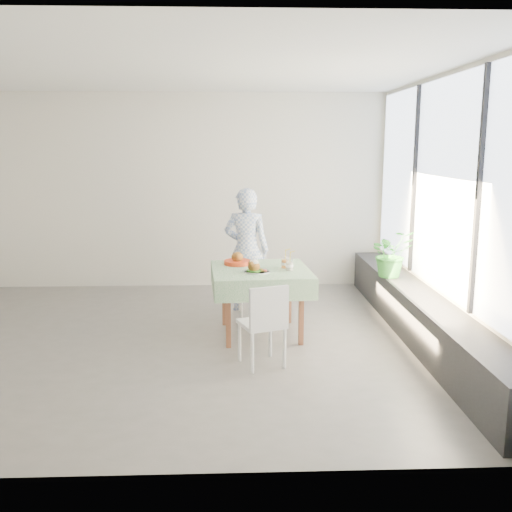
{
  "coord_description": "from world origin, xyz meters",
  "views": [
    {
      "loc": [
        0.81,
        -5.81,
        2.06
      ],
      "look_at": [
        1.05,
        0.27,
        0.87
      ],
      "focal_mm": 40.0,
      "sensor_mm": 36.0,
      "label": 1
    }
  ],
  "objects_px": {
    "cafe_table": "(261,294)",
    "diner": "(246,250)",
    "chair_near": "(262,340)",
    "main_dish": "(255,268)",
    "chair_far": "(253,294)",
    "potted_plant": "(391,253)",
    "juice_cup_orange": "(285,263)"
  },
  "relations": [
    {
      "from": "chair_near",
      "to": "diner",
      "type": "height_order",
      "value": "diner"
    },
    {
      "from": "chair_far",
      "to": "diner",
      "type": "xyz_separation_m",
      "value": [
        -0.08,
        0.16,
        0.53
      ]
    },
    {
      "from": "chair_far",
      "to": "cafe_table",
      "type": "bearing_deg",
      "value": -86.06
    },
    {
      "from": "cafe_table",
      "to": "diner",
      "type": "xyz_separation_m",
      "value": [
        -0.13,
        0.96,
        0.31
      ]
    },
    {
      "from": "chair_far",
      "to": "main_dish",
      "type": "height_order",
      "value": "main_dish"
    },
    {
      "from": "main_dish",
      "to": "juice_cup_orange",
      "type": "bearing_deg",
      "value": 33.49
    },
    {
      "from": "main_dish",
      "to": "potted_plant",
      "type": "xyz_separation_m",
      "value": [
        1.66,
        0.8,
        -0.0
      ]
    },
    {
      "from": "diner",
      "to": "potted_plant",
      "type": "distance_m",
      "value": 1.76
    },
    {
      "from": "main_dish",
      "to": "diner",
      "type": "bearing_deg",
      "value": 93.42
    },
    {
      "from": "chair_near",
      "to": "juice_cup_orange",
      "type": "relative_size",
      "value": 3.26
    },
    {
      "from": "potted_plant",
      "to": "chair_near",
      "type": "bearing_deg",
      "value": -137.0
    },
    {
      "from": "cafe_table",
      "to": "diner",
      "type": "distance_m",
      "value": 1.02
    },
    {
      "from": "chair_near",
      "to": "main_dish",
      "type": "xyz_separation_m",
      "value": [
        -0.04,
        0.72,
        0.54
      ]
    },
    {
      "from": "juice_cup_orange",
      "to": "chair_far",
      "type": "bearing_deg",
      "value": 112.54
    },
    {
      "from": "diner",
      "to": "potted_plant",
      "type": "relative_size",
      "value": 2.71
    },
    {
      "from": "chair_near",
      "to": "juice_cup_orange",
      "type": "xyz_separation_m",
      "value": [
        0.29,
        0.93,
        0.55
      ]
    },
    {
      "from": "potted_plant",
      "to": "main_dish",
      "type": "bearing_deg",
      "value": -154.35
    },
    {
      "from": "chair_near",
      "to": "chair_far",
      "type": "bearing_deg",
      "value": 90.93
    },
    {
      "from": "chair_near",
      "to": "main_dish",
      "type": "relative_size",
      "value": 2.88
    },
    {
      "from": "chair_near",
      "to": "potted_plant",
      "type": "height_order",
      "value": "potted_plant"
    },
    {
      "from": "juice_cup_orange",
      "to": "chair_near",
      "type": "bearing_deg",
      "value": -107.39
    },
    {
      "from": "chair_near",
      "to": "diner",
      "type": "xyz_separation_m",
      "value": [
        -0.11,
        1.86,
        0.53
      ]
    },
    {
      "from": "chair_near",
      "to": "cafe_table",
      "type": "bearing_deg",
      "value": 88.25
    },
    {
      "from": "potted_plant",
      "to": "cafe_table",
      "type": "bearing_deg",
      "value": -159.1
    },
    {
      "from": "chair_far",
      "to": "chair_near",
      "type": "relative_size",
      "value": 0.98
    },
    {
      "from": "main_dish",
      "to": "juice_cup_orange",
      "type": "relative_size",
      "value": 1.13
    },
    {
      "from": "chair_far",
      "to": "juice_cup_orange",
      "type": "distance_m",
      "value": 1.0
    },
    {
      "from": "cafe_table",
      "to": "main_dish",
      "type": "height_order",
      "value": "main_dish"
    },
    {
      "from": "chair_near",
      "to": "potted_plant",
      "type": "distance_m",
      "value": 2.28
    },
    {
      "from": "chair_near",
      "to": "diner",
      "type": "distance_m",
      "value": 1.94
    },
    {
      "from": "main_dish",
      "to": "potted_plant",
      "type": "height_order",
      "value": "potted_plant"
    },
    {
      "from": "cafe_table",
      "to": "chair_far",
      "type": "bearing_deg",
      "value": 93.94
    }
  ]
}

